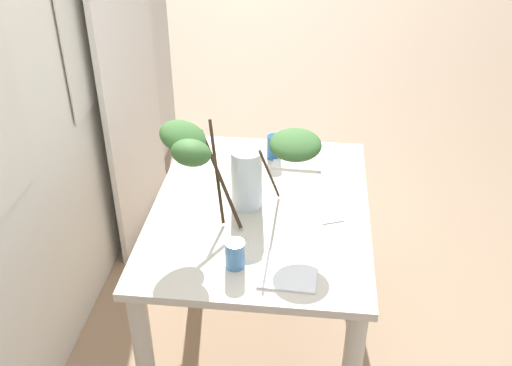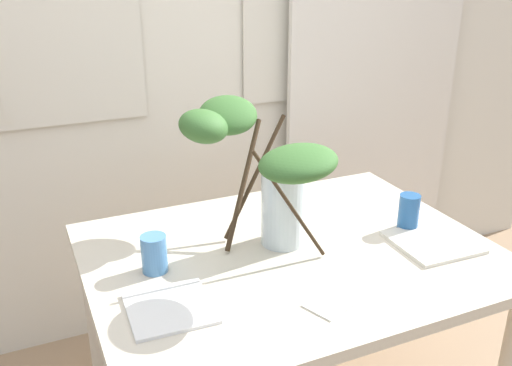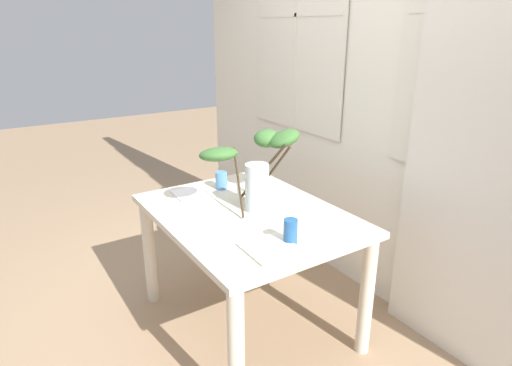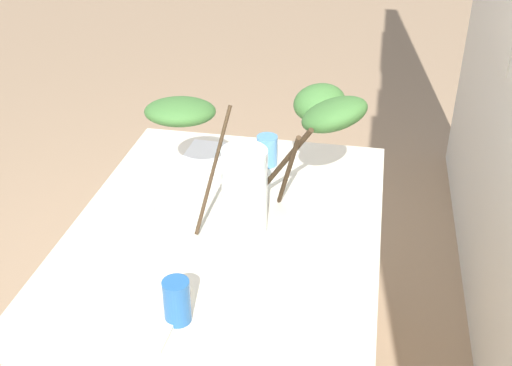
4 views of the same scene
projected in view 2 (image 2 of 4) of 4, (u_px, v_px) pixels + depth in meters
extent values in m
cube|color=silver|center=(188.00, 26.00, 2.34)|extent=(4.12, 0.12, 2.67)
cube|color=silver|center=(378.00, 50.00, 2.60)|extent=(0.93, 0.03, 2.41)
cube|color=beige|center=(291.00, 256.00, 1.75)|extent=(1.24, 0.95, 0.04)
cylinder|color=beige|center=(99.00, 327.00, 2.03)|extent=(0.08, 0.08, 0.72)
cylinder|color=beige|center=(359.00, 263.00, 2.45)|extent=(0.08, 0.08, 0.72)
cylinder|color=silver|center=(284.00, 203.00, 1.74)|extent=(0.14, 0.14, 0.27)
cylinder|color=silver|center=(283.00, 228.00, 1.78)|extent=(0.12, 0.12, 0.09)
cylinder|color=#382819|center=(255.00, 176.00, 1.81)|extent=(0.26, 0.10, 0.37)
ellipsoid|color=#38662D|center=(228.00, 115.00, 1.83)|extent=(0.25, 0.25, 0.17)
cylinder|color=#382819|center=(244.00, 183.00, 1.77)|extent=(0.21, 0.21, 0.36)
ellipsoid|color=#38662D|center=(203.00, 126.00, 1.75)|extent=(0.23, 0.24, 0.13)
cylinder|color=#382819|center=(290.00, 205.00, 1.63)|extent=(0.22, 0.08, 0.34)
ellipsoid|color=#38662D|center=(298.00, 163.00, 1.47)|extent=(0.27, 0.27, 0.11)
cylinder|color=#4C84BC|center=(154.00, 254.00, 1.61)|extent=(0.08, 0.08, 0.11)
cylinder|color=#235693|center=(409.00, 212.00, 1.86)|extent=(0.07, 0.07, 0.12)
cube|color=white|center=(170.00, 308.00, 1.45)|extent=(0.22, 0.22, 0.01)
cube|color=silver|center=(432.00, 242.00, 1.78)|extent=(0.25, 0.25, 0.01)
cube|color=silver|center=(338.00, 298.00, 1.50)|extent=(0.21, 0.16, 0.00)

